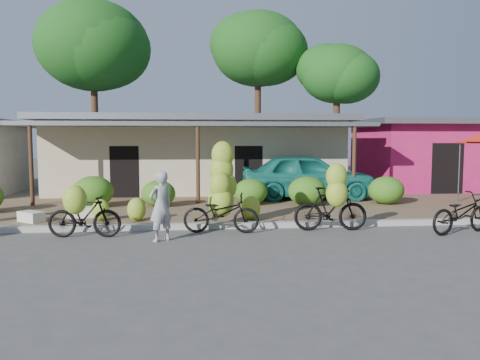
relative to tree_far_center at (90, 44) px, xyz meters
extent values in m
plane|color=#4D4A48|center=(5.69, -16.11, -7.45)|extent=(100.00, 100.00, 0.00)
cube|color=olive|center=(5.69, -11.11, -7.39)|extent=(60.00, 6.00, 0.12)
cube|color=#A8A399|center=(5.69, -14.11, -7.37)|extent=(60.00, 0.25, 0.15)
cube|color=beige|center=(5.69, -5.11, -5.90)|extent=(12.00, 6.00, 3.10)
cube|color=slate|center=(5.69, -5.11, -4.22)|extent=(13.00, 7.00, 0.25)
cube|color=black|center=(5.69, -8.06, -6.35)|extent=(1.40, 0.12, 2.20)
cube|color=slate|center=(5.69, -9.11, -4.55)|extent=(13.00, 2.00, 0.15)
cylinder|color=#4C2C1E|center=(0.09, -10.01, -6.02)|extent=(0.14, 0.14, 2.85)
cylinder|color=#4C2C1E|center=(5.69, -10.01, -6.02)|extent=(0.14, 0.14, 2.85)
cylinder|color=#4C2C1E|center=(11.29, -10.01, -6.02)|extent=(0.14, 0.14, 2.85)
cube|color=#DA2162|center=(16.19, -5.11, -5.95)|extent=(5.00, 5.00, 3.00)
cube|color=slate|center=(16.19, -5.11, -4.32)|extent=(6.00, 6.00, 0.25)
cube|color=black|center=(16.19, -7.56, -6.35)|extent=(1.40, 0.12, 2.20)
cylinder|color=#4C2C1E|center=(0.19, -0.11, -3.56)|extent=(0.36, 0.36, 7.78)
ellipsoid|color=#1C4310|center=(0.19, -0.11, -0.10)|extent=(6.00, 6.00, 4.80)
ellipsoid|color=#1C4310|center=(-0.31, 0.19, 0.20)|extent=(5.10, 5.10, 4.08)
cylinder|color=#4C2C1E|center=(9.19, 0.39, -3.51)|extent=(0.36, 0.36, 7.87)
ellipsoid|color=#1C4310|center=(9.19, 0.39, -0.01)|extent=(5.23, 5.23, 4.19)
ellipsoid|color=#1C4310|center=(8.69, 0.69, 0.29)|extent=(4.45, 4.45, 3.56)
cylinder|color=#4C2C1E|center=(13.19, -1.61, -4.36)|extent=(0.36, 0.36, 6.18)
ellipsoid|color=#1C4310|center=(13.19, -1.61, -1.61)|extent=(3.89, 3.89, 3.11)
ellipsoid|color=#1C4310|center=(12.69, -1.31, -1.31)|extent=(3.31, 3.31, 2.65)
ellipsoid|color=#2E6216|center=(2.24, -10.64, -6.81)|extent=(1.33, 1.19, 1.03)
ellipsoid|color=#2E6216|center=(4.37, -10.73, -6.89)|extent=(1.13, 1.02, 0.88)
ellipsoid|color=#2E6216|center=(7.47, -10.59, -6.88)|extent=(1.15, 1.03, 0.90)
ellipsoid|color=#2E6216|center=(9.34, -11.00, -6.83)|extent=(1.28, 1.15, 1.00)
ellipsoid|color=#2E6216|center=(12.17, -10.83, -6.85)|extent=(1.23, 1.11, 0.96)
cylinder|color=#59595E|center=(15.03, -10.45, -6.28)|extent=(0.05, 0.05, 2.10)
imported|color=black|center=(2.94, -14.94, -6.92)|extent=(1.79, 0.62, 1.05)
ellipsoid|color=#98BB2E|center=(2.89, -15.59, -6.45)|extent=(0.53, 0.45, 0.66)
imported|color=black|center=(6.23, -14.70, -6.95)|extent=(1.98, 0.92, 1.00)
ellipsoid|color=#98BB2E|center=(6.26, -14.15, -6.72)|extent=(0.69, 0.58, 0.86)
ellipsoid|color=#98BB2E|center=(6.36, -14.16, -6.31)|extent=(0.64, 0.54, 0.80)
ellipsoid|color=#98BB2E|center=(6.28, -14.15, -5.89)|extent=(0.63, 0.53, 0.79)
ellipsoid|color=#98BB2E|center=(6.31, -14.15, -5.50)|extent=(0.58, 0.50, 0.73)
ellipsoid|color=#98BB2E|center=(6.26, -14.50, -6.67)|extent=(0.57, 0.49, 0.72)
ellipsoid|color=#98BB2E|center=(6.22, -14.50, -6.25)|extent=(0.54, 0.46, 0.68)
imported|color=black|center=(9.06, -14.68, -6.88)|extent=(1.92, 0.66, 1.14)
ellipsoid|color=#98BB2E|center=(9.02, -15.33, -6.40)|extent=(0.54, 0.46, 0.67)
ellipsoid|color=#98BB2E|center=(9.02, -15.28, -5.99)|extent=(0.52, 0.45, 0.65)
imported|color=black|center=(12.22, -15.35, -6.93)|extent=(2.08, 1.31, 1.03)
ellipsoid|color=#98BB2E|center=(2.99, -13.27, -7.03)|extent=(0.47, 0.40, 0.59)
ellipsoid|color=#98BB2E|center=(3.98, -13.44, -7.01)|extent=(0.51, 0.44, 0.64)
ellipsoid|color=#98BB2E|center=(7.14, -13.51, -7.00)|extent=(0.53, 0.45, 0.67)
cube|color=silver|center=(2.34, -12.64, -7.18)|extent=(0.87, 0.45, 0.30)
cube|color=silver|center=(1.14, -13.29, -7.19)|extent=(0.82, 0.77, 0.28)
imported|color=#989898|center=(4.79, -15.52, -6.63)|extent=(0.71, 0.66, 1.63)
imported|color=#1A7567|center=(9.81, -9.11, -6.47)|extent=(5.14, 2.33, 1.71)
camera|label=1|loc=(5.59, -26.34, -5.09)|focal=35.00mm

